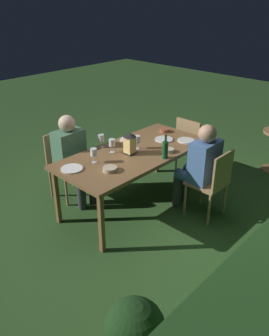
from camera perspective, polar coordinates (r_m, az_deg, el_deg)
The scene contains 20 objects.
ground_plane at distance 4.55m, azimuth 0.00°, elevation -5.90°, with size 16.00×16.00×0.00m, color #2D5123.
dining_table at distance 4.22m, azimuth 0.00°, elevation 2.09°, with size 1.96×0.91×0.75m.
chair_head_near at distance 5.19m, azimuth 9.33°, elevation 4.06°, with size 0.40×0.42×0.87m.
chair_side_left_b at distance 4.64m, azimuth -11.44°, elevation 1.03°, with size 0.42×0.40×0.87m.
person_in_green at distance 4.43m, azimuth -10.12°, elevation 2.05°, with size 0.38×0.47×1.15m.
chair_side_right_a at distance 4.18m, azimuth 12.71°, elevation -2.08°, with size 0.42×0.40×0.87m.
person_in_blue at distance 4.20m, azimuth 10.66°, elevation 0.60°, with size 0.38×0.47×1.15m.
lantern_centerpiece at distance 4.09m, azimuth -0.83°, elevation 4.31°, with size 0.15×0.15×0.27m.
green_bottle_on_table at distance 4.00m, azimuth 5.08°, elevation 3.07°, with size 0.07×0.07×0.29m.
wine_glass_a at distance 3.90m, azimuth -6.74°, elevation 2.48°, with size 0.08×0.08×0.17m.
wine_glass_b at distance 4.29m, azimuth -5.53°, elevation 4.86°, with size 0.08×0.08×0.17m.
wine_glass_c at distance 4.23m, azimuth 0.45°, elevation 4.67°, with size 0.08×0.08×0.17m.
wine_glass_d at distance 4.14m, azimuth -3.72°, elevation 4.08°, with size 0.08×0.08×0.17m.
plate_a at distance 4.52m, azimuth -1.00°, elevation 4.66°, with size 0.23×0.23×0.01m, color white.
plate_b at distance 4.55m, azimuth 8.48°, elevation 4.50°, with size 0.22×0.22×0.01m, color silver.
plate_c at distance 4.56m, azimuth 4.87°, elevation 4.73°, with size 0.24×0.24×0.01m, color silver.
plate_d at distance 3.82m, azimuth -10.26°, elevation -0.11°, with size 0.24×0.24×0.01m, color white.
bowl_olives at distance 3.73m, azimuth -4.05°, elevation -0.14°, with size 0.16×0.16×0.04m.
bowl_bread at distance 4.19m, azimuth 5.66°, elevation 2.94°, with size 0.13×0.13×0.04m.
bowl_salad at distance 4.82m, azimuth 4.95°, elevation 6.22°, with size 0.13×0.13×0.05m.
Camera 1 is at (2.79, 2.63, 2.46)m, focal length 37.03 mm.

